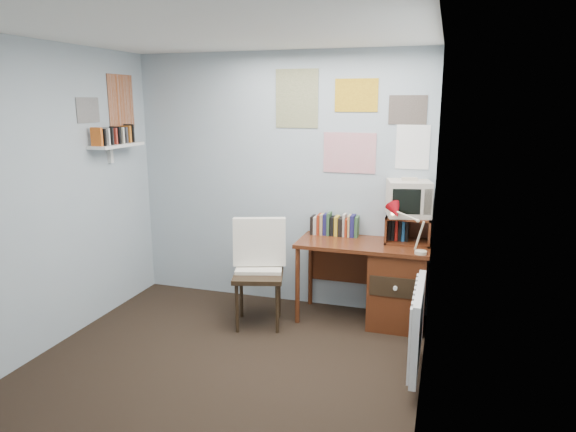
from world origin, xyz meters
name	(u,v)px	position (x,y,z in m)	size (l,w,h in m)	color
ground	(206,384)	(0.00, 0.00, 0.00)	(3.50, 3.50, 0.00)	black
back_wall	(279,181)	(0.00, 1.75, 1.25)	(3.00, 0.02, 2.50)	#A4B3BC
left_wall	(22,205)	(-1.50, 0.00, 1.25)	(0.02, 3.50, 2.50)	#A4B3BC
right_wall	(427,235)	(1.50, 0.00, 1.25)	(0.02, 3.50, 2.50)	#A4B3BC
ceiling	(192,24)	(0.00, 0.00, 2.50)	(3.00, 3.50, 0.02)	white
desk	(392,282)	(1.17, 1.48, 0.41)	(1.20, 0.55, 0.76)	#592814
desk_chair	(258,276)	(0.01, 1.09, 0.47)	(0.48, 0.46, 0.95)	black
desk_lamp	(422,233)	(1.42, 1.26, 0.94)	(0.26, 0.22, 0.37)	#B80C15
tv_riser	(408,229)	(1.29, 1.59, 0.89)	(0.40, 0.30, 0.25)	#592814
crt_tv	(409,197)	(1.27, 1.61, 1.19)	(0.37, 0.34, 0.35)	beige
book_row	(342,224)	(0.66, 1.66, 0.87)	(0.60, 0.14, 0.22)	#592814
radiator	(418,326)	(1.46, 0.55, 0.42)	(0.09, 0.80, 0.60)	white
wall_shelf	(117,145)	(-1.40, 1.10, 1.62)	(0.20, 0.62, 0.24)	white
posters_back	(350,121)	(0.70, 1.74, 1.85)	(1.20, 0.01, 0.90)	white
posters_left	(105,104)	(-1.49, 1.10, 2.00)	(0.01, 0.70, 0.60)	white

